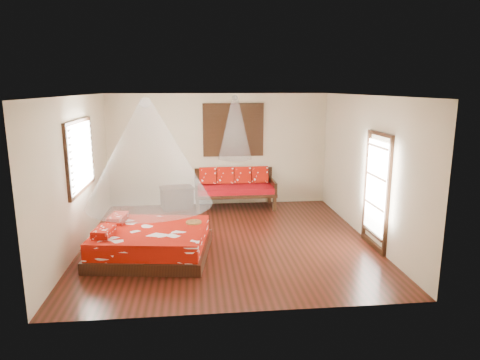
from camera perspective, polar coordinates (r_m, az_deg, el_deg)
name	(u,v)px	position (r m, az deg, el deg)	size (l,w,h in m)	color
room	(227,171)	(8.11, -1.79, 1.25)	(5.54, 5.54, 2.84)	black
bed	(151,242)	(7.86, -11.79, -8.09)	(2.19, 2.03, 0.63)	black
daybed	(235,187)	(10.65, -0.72, -0.88)	(1.98, 0.88, 0.99)	black
storage_chest	(177,197)	(10.74, -8.42, -2.29)	(0.89, 0.74, 0.54)	black
shutter_panel	(233,130)	(10.74, -0.90, 6.68)	(1.52, 0.06, 1.32)	black
window_left	(81,156)	(8.50, -20.46, 3.05)	(0.10, 1.74, 1.34)	black
glazed_door	(376,192)	(8.26, 17.71, -1.48)	(0.08, 1.02, 2.16)	black
wine_tray	(194,220)	(7.94, -6.20, -5.28)	(0.29, 0.29, 0.23)	brown
mosquito_net_main	(148,153)	(7.45, -12.20, 3.52)	(2.18, 2.18, 1.80)	white
mosquito_net_daybed	(235,128)	(10.27, -0.67, 6.98)	(0.81, 0.81, 1.50)	white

